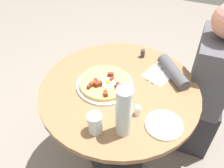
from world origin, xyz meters
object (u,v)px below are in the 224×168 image
(person_seated, at_px, (203,93))
(water_bottle, at_px, (124,112))
(dining_table, at_px, (119,109))
(pepper_shaker, at_px, (143,53))
(bread_plate, at_px, (164,125))
(pizza_plate, at_px, (105,85))
(knife, at_px, (162,75))
(breakfast_pizza, at_px, (105,82))
(water_glass, at_px, (95,123))
(fork, at_px, (156,72))
(salt_shaker, at_px, (138,111))

(person_seated, relative_size, water_bottle, 4.30)
(dining_table, xyz_separation_m, pepper_shaker, (0.32, -0.04, 0.20))
(person_seated, bearing_deg, bread_plate, 161.53)
(pizza_plate, distance_m, pepper_shaker, 0.35)
(dining_table, relative_size, knife, 4.88)
(dining_table, distance_m, person_seated, 0.60)
(breakfast_pizza, height_order, water_glass, water_glass)
(person_seated, relative_size, pizza_plate, 3.65)
(fork, relative_size, water_bottle, 0.68)
(pepper_shaker, bearing_deg, breakfast_pizza, 160.26)
(pizza_plate, height_order, breakfast_pizza, breakfast_pizza)
(pizza_plate, relative_size, salt_shaker, 5.81)
(pizza_plate, bearing_deg, water_bottle, -142.13)
(dining_table, distance_m, knife, 0.32)
(knife, height_order, pepper_shaker, pepper_shaker)
(dining_table, relative_size, salt_shaker, 16.41)
(dining_table, bearing_deg, water_bottle, -156.87)
(dining_table, xyz_separation_m, breakfast_pizza, (-0.01, 0.08, 0.20))
(water_glass, relative_size, water_bottle, 0.39)
(person_seated, bearing_deg, pepper_shaker, 98.20)
(breakfast_pizza, distance_m, pepper_shaker, 0.36)
(pizza_plate, xyz_separation_m, fork, (0.21, -0.24, 0.00))
(person_seated, distance_m, water_glass, 0.88)
(water_bottle, relative_size, pepper_shaker, 5.23)
(water_glass, bearing_deg, bread_plate, -63.80)
(fork, distance_m, water_bottle, 0.48)
(knife, xyz_separation_m, water_glass, (-0.49, 0.20, 0.05))
(person_seated, xyz_separation_m, water_glass, (-0.69, 0.47, 0.28))
(person_seated, distance_m, breakfast_pizza, 0.72)
(person_seated, bearing_deg, water_glass, 145.64)
(person_seated, height_order, bread_plate, person_seated)
(person_seated, height_order, pepper_shaker, person_seated)
(water_bottle, height_order, salt_shaker, water_bottle)
(water_glass, xyz_separation_m, salt_shaker, (0.16, -0.15, -0.03))
(water_bottle, bearing_deg, breakfast_pizza, 37.97)
(breakfast_pizza, distance_m, bread_plate, 0.39)
(pizza_plate, xyz_separation_m, knife, (0.19, -0.28, 0.00))
(bread_plate, distance_m, pepper_shaker, 0.54)
(breakfast_pizza, distance_m, water_glass, 0.30)
(water_glass, relative_size, salt_shaker, 1.95)
(pepper_shaker, bearing_deg, person_seated, -81.80)
(pizza_plate, bearing_deg, fork, -49.44)
(fork, relative_size, pepper_shaker, 3.57)
(pizza_plate, distance_m, knife, 0.34)
(person_seated, xyz_separation_m, bread_plate, (-0.55, 0.18, 0.24))
(water_glass, xyz_separation_m, pepper_shaker, (0.63, -0.04, -0.03))
(fork, distance_m, water_glass, 0.53)
(bread_plate, xyz_separation_m, water_bottle, (-0.10, 0.17, 0.13))
(knife, bearing_deg, water_bottle, 11.38)
(water_glass, height_order, water_bottle, water_bottle)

